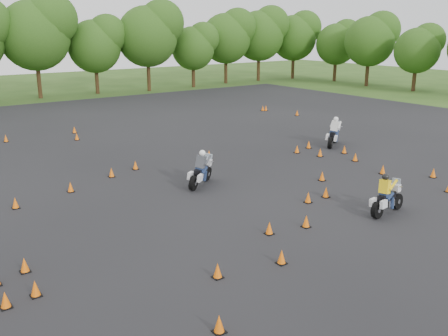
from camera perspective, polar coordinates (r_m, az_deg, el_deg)
The scene contains 7 objects.
ground at distance 19.56m, azimuth 6.95°, elevation -5.98°, with size 140.00×140.00×0.00m, color #2D5119.
asphalt_pad at distance 24.01m, azimuth -2.81°, elevation -1.69°, with size 62.00×62.00×0.00m, color black.
treeline at distance 50.82m, azimuth -18.67°, elevation 12.21°, with size 86.66×32.54×11.10m.
traffic_cones at distance 23.71m, azimuth -1.38°, elevation -1.34°, with size 36.68×33.14×0.45m.
rider_grey at distance 23.38m, azimuth -2.84°, elevation 0.11°, with size 2.31×0.71×1.78m, color #414449, non-canonical shape.
rider_yellow at distance 20.87m, azimuth 18.33°, elevation -2.79°, with size 2.19×0.67×1.69m, color yellow, non-canonical shape.
rider_white at distance 32.07m, azimuth 12.35°, elevation 4.17°, with size 2.43×0.75×1.87m, color silver, non-canonical shape.
Camera 1 is at (-12.51, -13.18, 7.24)m, focal length 40.00 mm.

